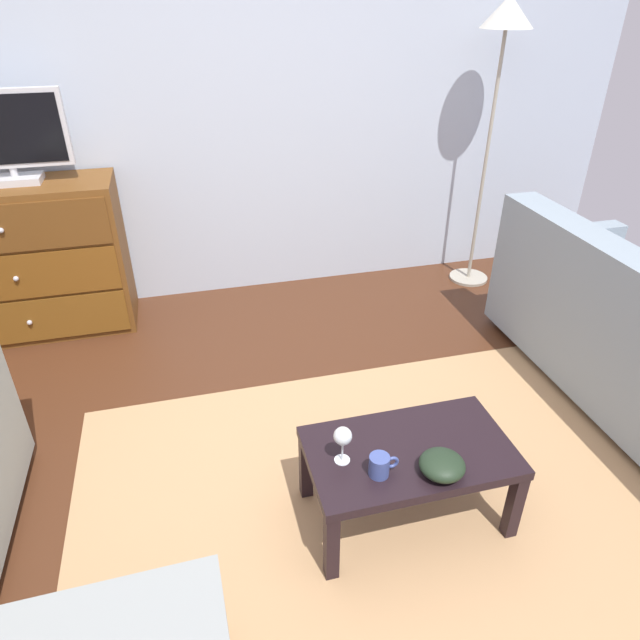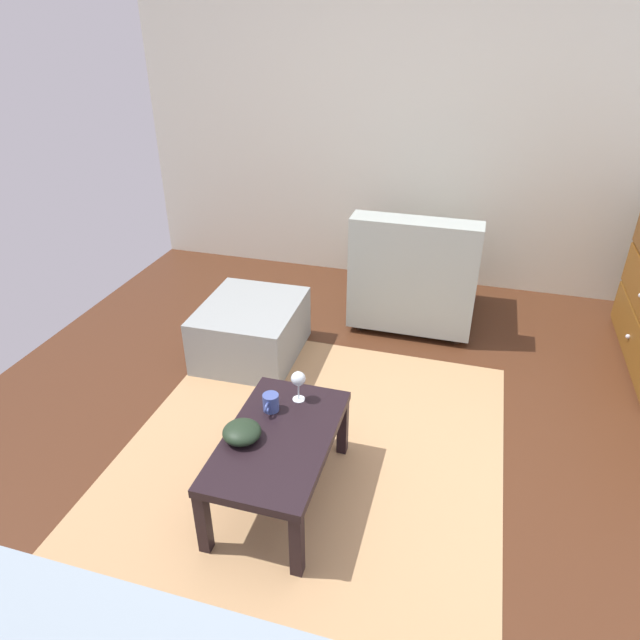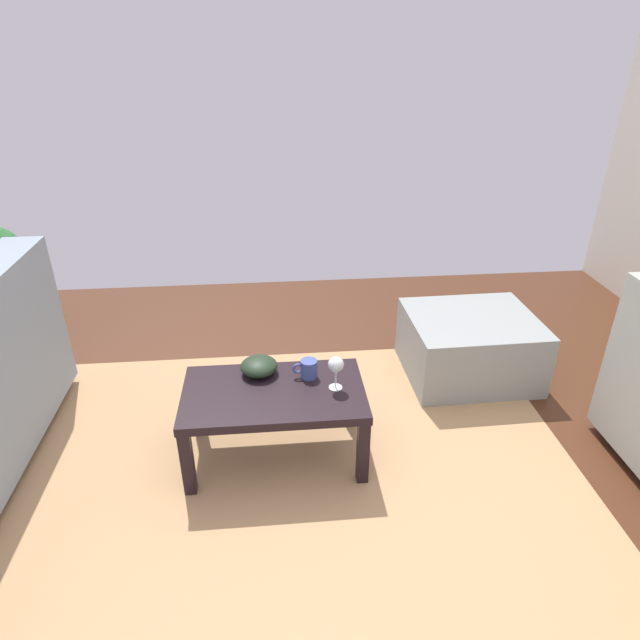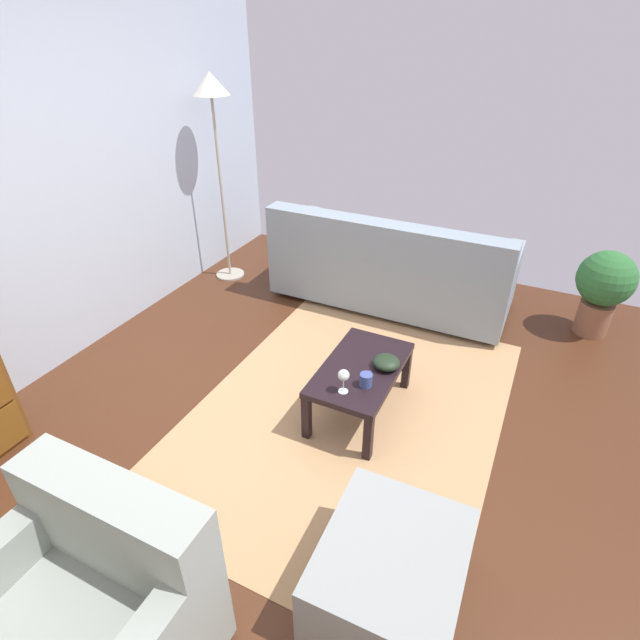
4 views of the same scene
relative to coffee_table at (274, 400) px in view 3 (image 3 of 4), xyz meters
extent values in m
cube|color=#482615|center=(-0.26, 0.26, -0.34)|extent=(5.28, 4.55, 0.05)
cube|color=tan|center=(-0.06, 0.06, -0.31)|extent=(2.60, 1.90, 0.01)
cube|color=black|center=(-0.37, 0.20, -0.15)|extent=(0.05, 0.05, 0.32)
cube|color=black|center=(0.37, 0.20, -0.15)|extent=(0.05, 0.05, 0.32)
cube|color=black|center=(-0.37, -0.20, -0.15)|extent=(0.05, 0.05, 0.32)
cube|color=black|center=(0.37, -0.20, -0.15)|extent=(0.05, 0.05, 0.32)
cube|color=black|center=(0.00, 0.00, 0.03)|extent=(0.80, 0.46, 0.04)
cylinder|color=silver|center=(-0.27, 0.01, 0.05)|extent=(0.06, 0.06, 0.00)
cylinder|color=silver|center=(-0.27, 0.01, 0.10)|extent=(0.01, 0.01, 0.09)
sphere|color=silver|center=(-0.27, 0.01, 0.17)|extent=(0.07, 0.07, 0.07)
cylinder|color=#3E4F91|center=(-0.16, -0.09, 0.09)|extent=(0.08, 0.08, 0.08)
torus|color=#3E4F91|center=(-0.11, -0.09, 0.10)|extent=(0.05, 0.01, 0.05)
ellipsoid|color=#1E2D1D|center=(0.06, -0.14, 0.09)|extent=(0.17, 0.17, 0.08)
cylinder|color=#332319|center=(1.19, -0.65, -0.29)|extent=(0.05, 0.05, 0.05)
cylinder|color=#332319|center=(-1.63, 0.01, -0.29)|extent=(0.05, 0.05, 0.05)
cube|color=gray|center=(-1.11, -0.59, -0.13)|extent=(0.71, 0.61, 0.36)
cylinder|color=brown|center=(1.73, -1.37, -0.17)|extent=(0.26, 0.26, 0.28)
camera|label=1|loc=(-0.74, -1.47, 1.59)|focal=31.46mm
camera|label=2|loc=(1.78, 0.70, 1.71)|focal=31.62mm
camera|label=3|loc=(-0.02, 1.98, 1.43)|focal=30.59mm
camera|label=4|loc=(-2.38, -0.87, 1.96)|focal=27.89mm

